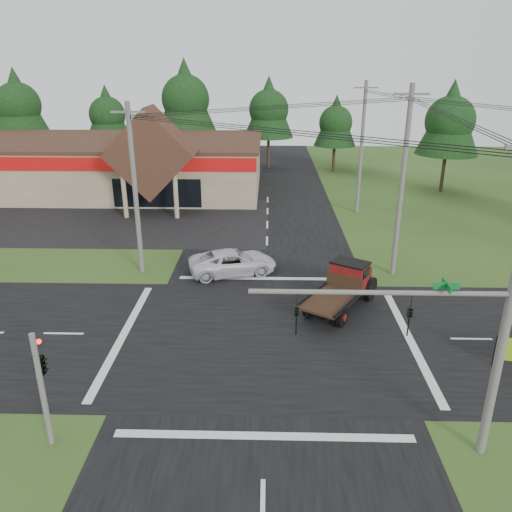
{
  "coord_description": "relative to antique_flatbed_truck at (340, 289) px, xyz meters",
  "views": [
    {
      "loc": [
        0.09,
        -21.34,
        12.55
      ],
      "look_at": [
        -0.6,
        5.24,
        2.2
      ],
      "focal_mm": 35.0,
      "sensor_mm": 36.0,
      "label": 1
    }
  ],
  "objects": [
    {
      "name": "tree_row_b",
      "position": [
        -23.98,
        38.93,
        5.5
      ],
      "size": [
        5.6,
        5.6,
        10.1
      ],
      "color": "#332316",
      "rests_on": "ground"
    },
    {
      "name": "tree_row_e",
      "position": [
        4.02,
        36.93,
        4.82
      ],
      "size": [
        5.04,
        5.04,
        9.09
      ],
      "color": "#332316",
      "rests_on": "ground"
    },
    {
      "name": "utility_pole_nw",
      "position": [
        -11.98,
        4.93,
        4.18
      ],
      "size": [
        2.0,
        0.3,
        10.5
      ],
      "color": "#595651",
      "rests_on": "ground"
    },
    {
      "name": "traffic_signal_corner",
      "position": [
        -11.48,
        -10.39,
        2.31
      ],
      "size": [
        0.53,
        2.48,
        4.4
      ],
      "color": "#595651",
      "rests_on": "ground"
    },
    {
      "name": "road_ns",
      "position": [
        -3.98,
        -3.07,
        -1.2
      ],
      "size": [
        12.0,
        120.0,
        0.02
      ],
      "primitive_type": "cube",
      "color": "black",
      "rests_on": "ground"
    },
    {
      "name": "utility_pole_nr",
      "position": [
        3.52,
        -10.57,
        4.43
      ],
      "size": [
        2.0,
        0.3,
        11.0
      ],
      "color": "#595651",
      "rests_on": "ground"
    },
    {
      "name": "road_ew",
      "position": [
        -3.98,
        -3.07,
        -1.2
      ],
      "size": [
        120.0,
        12.0,
        0.02
      ],
      "primitive_type": "cube",
      "color": "black",
      "rests_on": "ground"
    },
    {
      "name": "white_pickup",
      "position": [
        -6.12,
        4.76,
        -0.45
      ],
      "size": [
        5.98,
        3.97,
        1.52
      ],
      "primitive_type": "imported",
      "rotation": [
        0.0,
        0.0,
        1.86
      ],
      "color": "silver",
      "rests_on": "ground"
    },
    {
      "name": "tree_row_d",
      "position": [
        -3.98,
        38.93,
        6.17
      ],
      "size": [
        6.16,
        6.16,
        11.11
      ],
      "color": "#332316",
      "rests_on": "ground"
    },
    {
      "name": "ground",
      "position": [
        -3.98,
        -3.07,
        -1.21
      ],
      "size": [
        120.0,
        120.0,
        0.0
      ],
      "primitive_type": "plane",
      "color": "#29491A",
      "rests_on": "ground"
    },
    {
      "name": "utility_pole_ne",
      "position": [
        4.02,
        4.93,
        4.68
      ],
      "size": [
        2.0,
        0.3,
        11.5
      ],
      "color": "#595651",
      "rests_on": "ground"
    },
    {
      "name": "traffic_signal_mast",
      "position": [
        1.84,
        -10.57,
        3.22
      ],
      "size": [
        8.12,
        0.24,
        7.0
      ],
      "color": "#595651",
      "rests_on": "ground"
    },
    {
      "name": "parking_apron",
      "position": [
        -17.98,
        15.93,
        -1.19
      ],
      "size": [
        28.0,
        14.0,
        0.02
      ],
      "primitive_type": "cube",
      "color": "black",
      "rests_on": "ground"
    },
    {
      "name": "tree_row_c",
      "position": [
        -13.98,
        37.93,
        7.51
      ],
      "size": [
        7.28,
        7.28,
        13.13
      ],
      "color": "#332316",
      "rests_on": "ground"
    },
    {
      "name": "utility_pole_n",
      "position": [
        4.02,
        18.93,
        4.53
      ],
      "size": [
        2.0,
        0.3,
        11.2
      ],
      "color": "#595651",
      "rests_on": "ground"
    },
    {
      "name": "tree_row_a",
      "position": [
        -33.98,
        36.93,
        6.84
      ],
      "size": [
        6.72,
        6.72,
        12.12
      ],
      "color": "#332316",
      "rests_on": "ground"
    },
    {
      "name": "antique_flatbed_truck",
      "position": [
        0.0,
        0.0,
        0.0
      ],
      "size": [
        4.96,
        6.07,
        2.42
      ],
      "primitive_type": null,
      "rotation": [
        0.0,
        0.0,
        -0.57
      ],
      "color": "#580C0C",
      "rests_on": "ground"
    },
    {
      "name": "cvs_building",
      "position": [
        -19.68,
        26.5,
        1.57
      ],
      "size": [
        30.4,
        18.2,
        9.19
      ],
      "color": "gray",
      "rests_on": "ground"
    },
    {
      "name": "tree_side_ne",
      "position": [
        14.02,
        26.93,
        6.17
      ],
      "size": [
        6.16,
        6.16,
        11.11
      ],
      "color": "#332316",
      "rests_on": "ground"
    }
  ]
}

